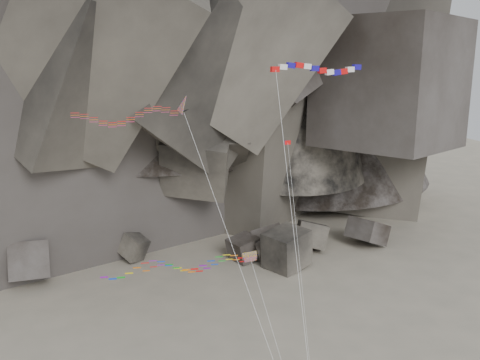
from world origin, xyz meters
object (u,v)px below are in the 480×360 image
object	(u,v)px
delta_kite	(122,116)
pennant_kite	(294,208)
banner_kite	(317,72)
parafoil_kite	(172,266)

from	to	relation	value
delta_kite	pennant_kite	xyz separation A→B (m)	(14.13, -4.63, -8.21)
pennant_kite	delta_kite	bearing A→B (deg)	160.49
delta_kite	banner_kite	distance (m)	16.91
delta_kite	parafoil_kite	xyz separation A→B (m)	(3.68, -1.00, -13.84)
pennant_kite	banner_kite	bearing A→B (deg)	-22.12
delta_kite	pennant_kite	bearing A→B (deg)	-20.57
parafoil_kite	banner_kite	bearing A→B (deg)	-15.92
banner_kite	pennant_kite	distance (m)	11.98
delta_kite	parafoil_kite	size ratio (longest dim) A/B	1.60
parafoil_kite	pennant_kite	xyz separation A→B (m)	(10.45, -3.62, 5.63)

